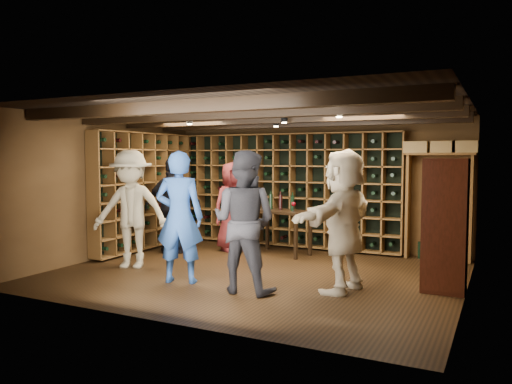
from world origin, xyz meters
The scene contains 13 objects.
ground centered at (0.00, 0.00, 0.00)m, with size 6.00×6.00×0.00m, color black.
room_shell centered at (0.00, 0.05, 2.42)m, with size 6.00×6.00×6.00m.
wine_rack_back centered at (-0.52, 2.33, 1.15)m, with size 4.65×0.30×2.20m.
wine_rack_left centered at (-2.83, 0.82, 1.15)m, with size 0.30×2.65×2.20m.
crate_shelf centered at (2.41, 2.32, 1.57)m, with size 1.20×0.32×2.07m.
display_cabinet centered at (2.71, 0.20, 0.86)m, with size 0.55×0.50×1.75m.
man_blue_shirt centered at (-0.73, -0.98, 0.94)m, with size 0.69×0.45×1.88m, color navy.
man_grey_suit centered at (0.33, -1.01, 0.94)m, with size 0.91×0.71×1.88m, color black.
guest_red_floral centered at (-1.23, 1.50, 0.85)m, with size 0.83×0.54×1.70m, color maroon.
guest_woman_black centered at (-2.10, 0.77, 0.89)m, with size 1.04×0.43×1.78m, color black.
guest_khaki centered at (-2.00, -0.52, 0.95)m, with size 1.23×0.71×1.91m, color gray.
guest_beige centered at (1.50, -0.39, 0.95)m, with size 1.77×0.56×1.90m, color #BEAD8C.
tasting_table centered at (-0.27, 1.58, 0.73)m, with size 1.18×0.78×1.10m.
Camera 1 is at (3.40, -6.81, 1.79)m, focal length 35.00 mm.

